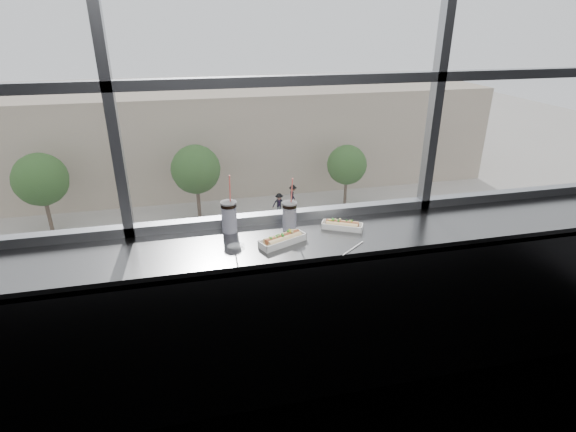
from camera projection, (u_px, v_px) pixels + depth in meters
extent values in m
plane|color=black|center=(287.00, 289.00, 3.23)|extent=(6.00, 0.00, 6.00)
plane|color=silver|center=(285.00, 25.00, 2.54)|extent=(6.00, 0.00, 6.00)
cube|color=slate|center=(296.00, 242.00, 2.78)|extent=(6.00, 0.55, 0.06)
cube|color=slate|center=(306.00, 336.00, 2.76)|extent=(6.00, 0.04, 1.04)
cube|color=white|center=(283.00, 243.00, 2.69)|extent=(0.31, 0.20, 0.01)
cube|color=white|center=(283.00, 240.00, 2.68)|extent=(0.31, 0.20, 0.04)
cylinder|color=#E9C384|center=(283.00, 239.00, 2.67)|extent=(0.23, 0.14, 0.05)
cylinder|color=brown|center=(283.00, 237.00, 2.67)|extent=(0.23, 0.13, 0.03)
cube|color=white|center=(342.00, 228.00, 2.88)|extent=(0.27, 0.20, 0.01)
cube|color=white|center=(342.00, 226.00, 2.87)|extent=(0.27, 0.20, 0.04)
cylinder|color=#E9C384|center=(342.00, 225.00, 2.87)|extent=(0.20, 0.13, 0.04)
cylinder|color=brown|center=(342.00, 223.00, 2.86)|extent=(0.20, 0.12, 0.03)
cylinder|color=white|center=(229.00, 217.00, 2.81)|extent=(0.09, 0.09, 0.19)
cylinder|color=black|center=(228.00, 205.00, 2.77)|extent=(0.10, 0.10, 0.02)
cylinder|color=silver|center=(228.00, 203.00, 2.77)|extent=(0.10, 0.10, 0.01)
cylinder|color=#FF685C|center=(230.00, 190.00, 2.73)|extent=(0.01, 0.05, 0.20)
cylinder|color=white|center=(289.00, 217.00, 2.83)|extent=(0.09, 0.09, 0.18)
cylinder|color=black|center=(290.00, 205.00, 2.80)|extent=(0.09, 0.09, 0.02)
cylinder|color=silver|center=(290.00, 203.00, 2.80)|extent=(0.10, 0.10, 0.01)
cylinder|color=#FF685C|center=(292.00, 191.00, 2.76)|extent=(0.01, 0.05, 0.18)
cylinder|color=white|center=(353.00, 248.00, 2.63)|extent=(0.18, 0.14, 0.01)
ellipsoid|color=silver|center=(236.00, 246.00, 2.64)|extent=(0.10, 0.07, 0.03)
plane|color=#AAA39B|center=(193.00, 158.00, 46.64)|extent=(120.00, 120.00, 0.00)
cube|color=black|center=(208.00, 272.00, 25.70)|extent=(80.00, 10.00, 0.06)
cube|color=#AAA39B|center=(201.00, 217.00, 32.83)|extent=(80.00, 6.00, 0.04)
cube|color=tan|center=(191.00, 132.00, 40.13)|extent=(50.00, 14.00, 8.00)
imported|color=#B6B6B6|center=(368.00, 273.00, 23.34)|extent=(3.06, 6.83, 2.24)
imported|color=beige|center=(362.00, 212.00, 31.14)|extent=(3.12, 6.02, 1.92)
imported|color=#B03214|center=(236.00, 224.00, 29.29)|extent=(2.89, 6.14, 2.00)
imported|color=maroon|center=(194.00, 299.00, 21.56)|extent=(2.38, 5.60, 1.86)
imported|color=navy|center=(470.00, 262.00, 24.64)|extent=(2.56, 6.04, 2.00)
imported|color=black|center=(54.00, 315.00, 20.22)|extent=(3.11, 6.41, 2.07)
imported|color=#66605B|center=(279.00, 202.00, 32.93)|extent=(0.86, 0.64, 1.93)
imported|color=#66605B|center=(293.00, 193.00, 34.59)|extent=(0.63, 0.84, 1.90)
cylinder|color=#47382B|center=(48.00, 213.00, 30.22)|extent=(0.26, 0.26, 2.62)
sphere|color=#2F5C21|center=(41.00, 179.00, 29.25)|extent=(3.49, 3.49, 3.49)
cylinder|color=#47382B|center=(199.00, 201.00, 32.30)|extent=(0.26, 0.26, 2.59)
sphere|color=#2F5C21|center=(196.00, 169.00, 31.34)|extent=(3.46, 3.46, 3.46)
cylinder|color=#47382B|center=(345.00, 191.00, 34.70)|extent=(0.23, 0.23, 2.26)
sphere|color=#2F5C21|center=(347.00, 165.00, 33.86)|extent=(3.02, 3.02, 3.02)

